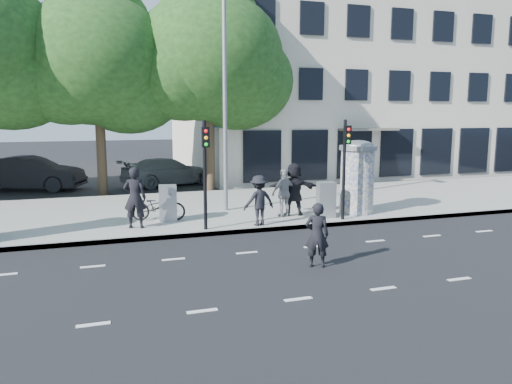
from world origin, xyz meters
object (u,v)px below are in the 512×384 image
object	(u,v)px
ad_column_right	(357,175)
ped_f	(294,189)
ped_b	(135,198)
ped_e	(284,193)
ped_d	(259,200)
street_lamp	(225,84)
car_mid	(30,173)
bicycle	(158,206)
man_road	(317,235)
traffic_pole_near	(205,164)
cabinet_right	(326,200)
car_right	(168,172)
traffic_pole_far	(345,159)
cabinet_left	(168,203)

from	to	relation	value
ad_column_right	ped_f	world-z (taller)	ad_column_right
ped_b	ped_e	world-z (taller)	ped_b
ped_b	ped_d	distance (m)	3.95
street_lamp	car_mid	xyz separation A→B (m)	(-7.64, 8.67, -3.96)
ped_d	bicycle	xyz separation A→B (m)	(-3.03, 1.76, -0.33)
bicycle	man_road	bearing A→B (deg)	-135.90
ped_d	car_mid	distance (m)	13.95
street_lamp	ped_b	distance (m)	5.40
traffic_pole_near	ped_b	world-z (taller)	traffic_pole_near
ped_d	bicycle	size ratio (longest dim) A/B	0.89
ped_d	ped_f	xyz separation A→B (m)	(1.69, 1.14, 0.13)
traffic_pole_near	ped_b	size ratio (longest dim) A/B	1.74
ped_e	cabinet_right	xyz separation A→B (m)	(1.35, -0.56, -0.22)
bicycle	car_right	bearing A→B (deg)	6.14
street_lamp	car_right	world-z (taller)	street_lamp
street_lamp	traffic_pole_near	bearing A→B (deg)	-116.23
traffic_pole_far	ped_e	xyz separation A→B (m)	(-1.75, 1.10, -1.24)
ped_e	cabinet_left	size ratio (longest dim) A/B	1.38
ad_column_right	ped_e	xyz separation A→B (m)	(-2.75, 0.19, -0.54)
street_lamp	ped_b	world-z (taller)	street_lamp
ped_e	ped_f	world-z (taller)	ped_f
traffic_pole_far	car_mid	world-z (taller)	traffic_pole_far
traffic_pole_far	man_road	size ratio (longest dim) A/B	2.10
ped_d	traffic_pole_near	bearing A→B (deg)	-5.48
traffic_pole_far	car_right	distance (m)	12.05
street_lamp	cabinet_left	distance (m)	4.81
street_lamp	ad_column_right	bearing A→B (deg)	-23.73
traffic_pole_near	ped_d	bearing A→B (deg)	2.92
ped_e	car_right	bearing A→B (deg)	-88.27
ped_d	cabinet_right	world-z (taller)	ped_d
ped_f	traffic_pole_far	bearing A→B (deg)	150.74
cabinet_left	cabinet_right	xyz separation A→B (m)	(5.33, -1.12, 0.01)
cabinet_left	ad_column_right	bearing A→B (deg)	0.99
ped_f	bicycle	distance (m)	4.78
traffic_pole_far	cabinet_right	world-z (taller)	traffic_pole_far
ped_f	street_lamp	bearing A→B (deg)	-24.42
ped_d	man_road	distance (m)	4.20
traffic_pole_far	cabinet_right	size ratio (longest dim) A/B	2.72
traffic_pole_near	street_lamp	xyz separation A→B (m)	(1.40, 2.84, 2.56)
ped_e	car_mid	size ratio (longest dim) A/B	0.33
ped_f	man_road	bearing A→B (deg)	86.99
ad_column_right	ped_d	size ratio (longest dim) A/B	1.62
bicycle	car_right	xyz separation A→B (m)	(1.66, 9.27, 0.08)
cabinet_left	cabinet_right	size ratio (longest dim) A/B	0.98
ped_f	ad_column_right	bearing A→B (deg)	-174.51
car_right	man_road	bearing A→B (deg)	166.49
cabinet_right	car_right	size ratio (longest dim) A/B	0.25
ped_f	car_mid	xyz separation A→B (m)	(-9.70, 10.28, -0.27)
traffic_pole_near	traffic_pole_far	xyz separation A→B (m)	(4.80, 0.00, 0.00)
ped_d	car_right	xyz separation A→B (m)	(-1.36, 11.03, -0.26)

